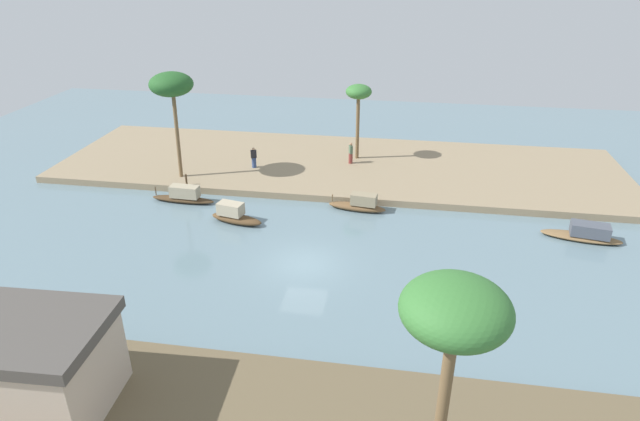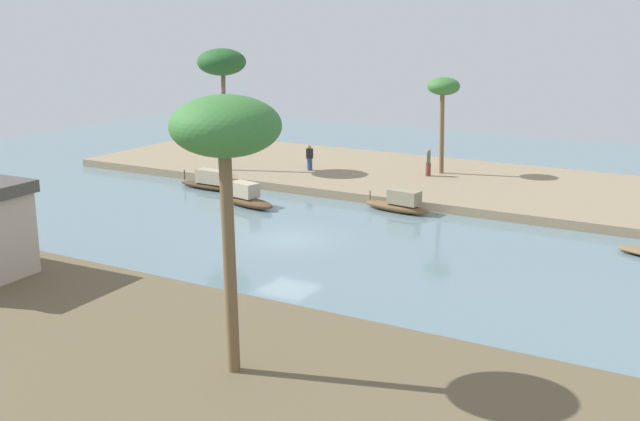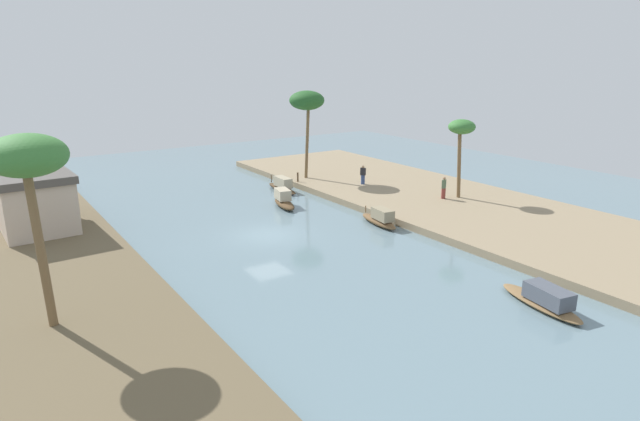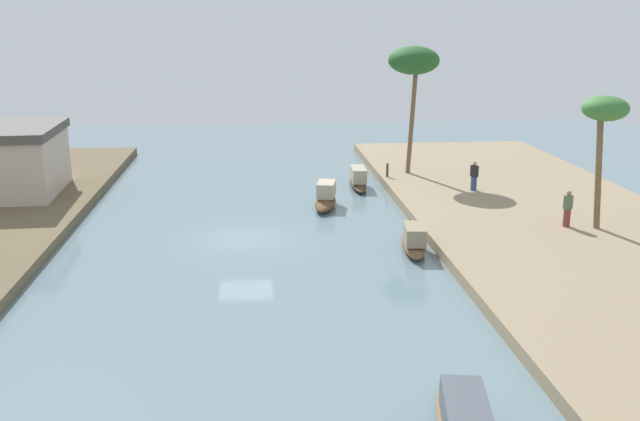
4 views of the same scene
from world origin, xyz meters
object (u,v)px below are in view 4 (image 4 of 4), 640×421
(palm_tree_left_near, at_px, (605,114))
(person_on_near_bank, at_px, (567,210))
(palm_tree_left_far, at_px, (414,62))
(riverside_building, at_px, (20,159))
(mooring_post, at_px, (387,170))
(sampan_foreground, at_px, (326,198))
(sampan_with_tall_canopy, at_px, (414,241))
(person_by_mooring, at_px, (474,177))
(sampan_near_left_bank, at_px, (358,179))
(sampan_downstream_large, at_px, (463,417))

(palm_tree_left_near, bearing_deg, person_on_near_bank, 70.90)
(palm_tree_left_far, distance_m, riverside_building, 23.21)
(mooring_post, bearing_deg, sampan_foreground, 139.03)
(sampan_with_tall_canopy, height_order, riverside_building, riverside_building)
(sampan_with_tall_canopy, distance_m, sampan_foreground, 8.34)
(riverside_building, bearing_deg, palm_tree_left_near, -111.08)
(sampan_foreground, relative_size, person_by_mooring, 2.26)
(sampan_foreground, height_order, mooring_post, sampan_foreground)
(sampan_near_left_bank, distance_m, sampan_foreground, 5.01)
(sampan_with_tall_canopy, height_order, person_on_near_bank, person_on_near_bank)
(mooring_post, bearing_deg, palm_tree_left_far, -58.01)
(person_on_near_bank, bearing_deg, palm_tree_left_far, -93.10)
(person_on_near_bank, distance_m, riverside_building, 28.64)
(sampan_foreground, bearing_deg, sampan_near_left_bank, -16.45)
(person_on_near_bank, bearing_deg, palm_tree_left_near, 137.04)
(sampan_foreground, bearing_deg, sampan_downstream_large, -164.75)
(riverside_building, bearing_deg, sampan_downstream_large, -146.48)
(sampan_with_tall_canopy, xyz_separation_m, palm_tree_left_far, (13.70, -2.86, 6.80))
(sampan_with_tall_canopy, height_order, sampan_near_left_bank, sampan_with_tall_canopy)
(sampan_foreground, xyz_separation_m, palm_tree_left_near, (-6.71, -11.67, 5.24))
(mooring_post, xyz_separation_m, riverside_building, (-2.08, 20.83, 1.46))
(sampan_downstream_large, bearing_deg, riverside_building, 45.72)
(sampan_near_left_bank, height_order, person_on_near_bank, person_on_near_bank)
(sampan_with_tall_canopy, height_order, mooring_post, mooring_post)
(sampan_downstream_large, bearing_deg, sampan_foreground, 12.83)
(palm_tree_left_far, bearing_deg, riverside_building, 97.88)
(sampan_with_tall_canopy, bearing_deg, sampan_near_left_bank, 10.12)
(mooring_post, bearing_deg, sampan_near_left_bank, 105.55)
(person_on_near_bank, distance_m, palm_tree_left_near, 4.63)
(riverside_building, bearing_deg, sampan_foreground, -102.11)
(sampan_near_left_bank, distance_m, mooring_post, 1.98)
(sampan_foreground, distance_m, palm_tree_left_far, 10.77)
(sampan_near_left_bank, xyz_separation_m, person_by_mooring, (-3.38, -6.03, 0.76))
(palm_tree_left_near, relative_size, palm_tree_left_far, 0.78)
(sampan_foreground, xyz_separation_m, mooring_post, (4.92, -4.27, 0.39))
(sampan_downstream_large, xyz_separation_m, sampan_with_tall_canopy, (13.84, -1.90, 0.04))
(palm_tree_left_far, bearing_deg, mooring_post, 121.99)
(palm_tree_left_near, bearing_deg, sampan_near_left_bank, 39.83)
(sampan_near_left_bank, bearing_deg, person_by_mooring, -116.91)
(person_on_near_bank, height_order, riverside_building, riverside_building)
(mooring_post, bearing_deg, person_on_near_bank, -150.77)
(sampan_foreground, relative_size, riverside_building, 0.53)
(palm_tree_left_far, relative_size, riverside_building, 1.12)
(sampan_downstream_large, height_order, riverside_building, riverside_building)
(sampan_near_left_bank, relative_size, person_by_mooring, 2.81)
(person_by_mooring, relative_size, palm_tree_left_far, 0.21)
(person_by_mooring, bearing_deg, person_on_near_bank, 172.66)
(sampan_downstream_large, relative_size, person_on_near_bank, 2.80)
(sampan_with_tall_canopy, xyz_separation_m, mooring_post, (12.68, -1.22, 0.43))
(sampan_downstream_large, xyz_separation_m, riverside_building, (24.44, 17.70, 1.93))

